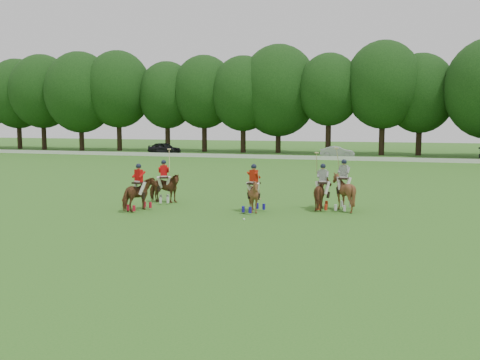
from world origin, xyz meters
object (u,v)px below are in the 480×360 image
(car_left, at_px, (164,148))
(polo_red_c, at_px, (254,195))
(polo_stripe_b, at_px, (343,192))
(car_mid, at_px, (337,152))
(polo_red_a, at_px, (139,194))
(polo_red_b, at_px, (164,188))
(polo_ball, at_px, (244,219))
(polo_stripe_a, at_px, (323,193))

(car_left, xyz_separation_m, polo_red_c, (23.42, -39.45, 0.08))
(polo_stripe_b, bearing_deg, car_mid, 97.63)
(polo_red_a, bearing_deg, polo_stripe_b, 18.26)
(car_mid, height_order, polo_red_b, polo_red_b)
(polo_red_c, bearing_deg, polo_stripe_b, 25.74)
(polo_red_b, bearing_deg, polo_ball, -32.20)
(polo_red_c, height_order, polo_stripe_b, polo_stripe_b)
(car_left, relative_size, car_mid, 1.11)
(polo_stripe_b, xyz_separation_m, polo_ball, (-3.85, -3.94, -0.87))
(car_left, distance_m, polo_ball, 47.70)
(polo_stripe_a, height_order, polo_stripe_b, polo_stripe_b)
(car_mid, relative_size, polo_stripe_b, 1.31)
(car_left, height_order, polo_stripe_b, polo_stripe_b)
(polo_stripe_a, distance_m, polo_stripe_b, 1.01)
(polo_ball, bearing_deg, polo_stripe_b, 45.70)
(car_left, distance_m, polo_stripe_b, 46.47)
(car_left, distance_m, polo_red_a, 44.44)
(polo_stripe_a, relative_size, polo_stripe_b, 0.93)
(car_left, relative_size, polo_stripe_a, 1.57)
(polo_red_c, relative_size, polo_stripe_a, 0.83)
(car_mid, bearing_deg, polo_red_b, 164.66)
(polo_red_a, height_order, polo_red_c, polo_red_c)
(car_mid, relative_size, polo_red_b, 1.41)
(polo_stripe_a, xyz_separation_m, polo_ball, (-2.86, -3.78, -0.77))
(polo_red_b, height_order, polo_stripe_a, polo_red_b)
(car_left, bearing_deg, polo_ball, -141.36)
(polo_red_a, xyz_separation_m, polo_stripe_a, (8.42, 2.95, -0.01))
(polo_red_a, xyz_separation_m, polo_stripe_b, (9.42, 3.11, 0.09))
(polo_stripe_a, bearing_deg, polo_red_b, -177.77)
(car_left, bearing_deg, polo_red_a, -147.07)
(polo_red_c, distance_m, polo_stripe_a, 3.48)
(polo_red_b, relative_size, polo_stripe_b, 0.93)
(polo_stripe_b, bearing_deg, polo_ball, -134.30)
(car_left, relative_size, polo_red_a, 1.93)
(polo_red_c, height_order, polo_stripe_a, polo_stripe_a)
(polo_stripe_a, bearing_deg, polo_stripe_b, 9.16)
(polo_red_b, xyz_separation_m, polo_stripe_a, (8.35, 0.32, -0.00))
(polo_ball, bearing_deg, car_left, 119.60)
(polo_red_a, distance_m, polo_stripe_a, 8.92)
(car_left, xyz_separation_m, polo_red_b, (18.07, -38.01, 0.06))
(car_mid, height_order, polo_ball, car_mid)
(polo_red_b, xyz_separation_m, polo_stripe_b, (9.34, 0.48, 0.10))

